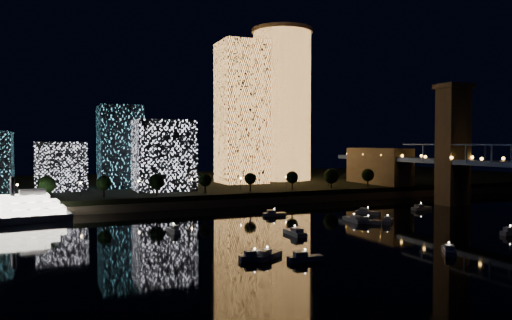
% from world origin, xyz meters
% --- Properties ---
extents(ground, '(520.00, 520.00, 0.00)m').
position_xyz_m(ground, '(0.00, 0.00, 0.00)').
color(ground, black).
rests_on(ground, ground).
extents(far_bank, '(420.00, 160.00, 5.00)m').
position_xyz_m(far_bank, '(0.00, 160.00, 2.50)').
color(far_bank, black).
rests_on(far_bank, ground).
extents(seawall, '(420.00, 6.00, 3.00)m').
position_xyz_m(seawall, '(0.00, 82.00, 1.50)').
color(seawall, '#6B5E4C').
rests_on(seawall, ground).
extents(tower_cylindrical, '(34.00, 34.00, 83.86)m').
position_xyz_m(tower_cylindrical, '(31.80, 143.66, 47.06)').
color(tower_cylindrical, '#FFA851').
rests_on(tower_cylindrical, far_bank).
extents(tower_rectangular, '(22.80, 22.80, 72.54)m').
position_xyz_m(tower_rectangular, '(3.25, 132.73, 41.27)').
color(tower_rectangular, '#FFA851').
rests_on(tower_rectangular, far_bank).
extents(midrise_blocks, '(91.56, 47.22, 37.95)m').
position_xyz_m(midrise_blocks, '(-67.64, 123.28, 20.33)').
color(midrise_blocks, white).
rests_on(midrise_blocks, far_bank).
extents(motorboats, '(118.62, 74.99, 2.78)m').
position_xyz_m(motorboats, '(-3.27, 16.30, 0.81)').
color(motorboats, silver).
rests_on(motorboats, ground).
extents(esplanade_trees, '(166.41, 6.99, 8.99)m').
position_xyz_m(esplanade_trees, '(-33.42, 88.00, 10.47)').
color(esplanade_trees, black).
rests_on(esplanade_trees, far_bank).
extents(street_lamps, '(132.70, 0.70, 5.65)m').
position_xyz_m(street_lamps, '(-34.00, 94.00, 9.02)').
color(street_lamps, black).
rests_on(street_lamps, far_bank).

